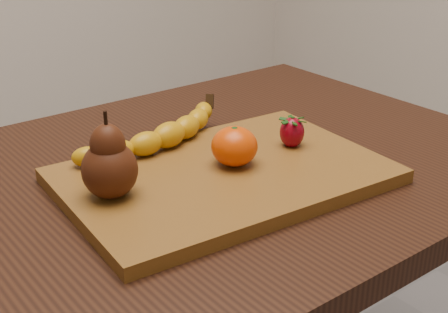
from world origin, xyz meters
TOP-DOWN VIEW (x-y plane):
  - table at (0.00, 0.00)m, footprint 1.00×0.70m
  - cutting_board at (-0.00, -0.06)m, footprint 0.47×0.34m
  - banana at (-0.02, 0.05)m, footprint 0.26×0.12m
  - pear at (-0.17, -0.04)m, footprint 0.08×0.08m
  - mandarin at (0.02, -0.06)m, footprint 0.08×0.08m
  - strawberry at (0.14, -0.06)m, footprint 0.04×0.04m

SIDE VIEW (x-z plane):
  - table at x=0.00m, z-range 0.28..1.04m
  - cutting_board at x=0.00m, z-range 0.76..0.78m
  - banana at x=-0.02m, z-range 0.78..0.82m
  - strawberry at x=0.14m, z-range 0.78..0.83m
  - mandarin at x=0.02m, z-range 0.78..0.84m
  - pear at x=-0.17m, z-range 0.78..0.89m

